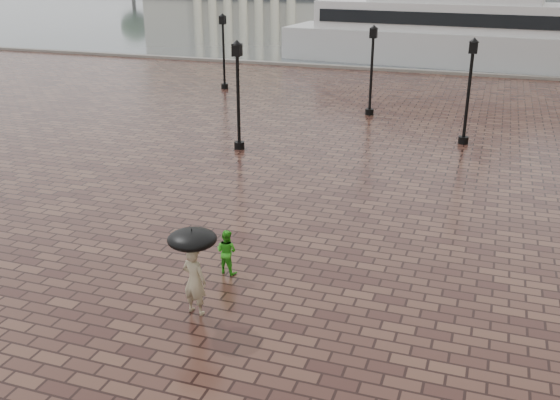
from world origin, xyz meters
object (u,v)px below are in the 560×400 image
Objects in this scene: child_pedestrian at (227,252)px; ferry_near at (453,30)px; street_lamps at (378,71)px; adult_pedestrian at (194,281)px.

ferry_near is (2.38, 37.55, 1.96)m from child_pedestrian.
street_lamps reaches higher than child_pedestrian.
child_pedestrian is 0.04× the size of ferry_near.
street_lamps reaches higher than adult_pedestrian.
child_pedestrian is at bearing -88.48° from ferry_near.
adult_pedestrian is 1.39× the size of child_pedestrian.
street_lamps is at bearing -81.41° from adult_pedestrian.
street_lamps is at bearing -90.86° from ferry_near.
ferry_near is (2.04, 19.40, 0.22)m from street_lamps.
adult_pedestrian reaches higher than child_pedestrian.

